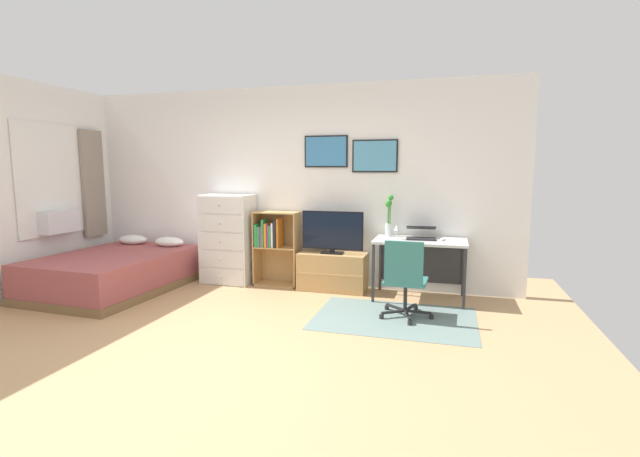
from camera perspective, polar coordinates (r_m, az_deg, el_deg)
name	(u,v)px	position (r m, az deg, el deg)	size (l,w,h in m)	color
ground_plane	(203,346)	(4.34, -14.69, -14.25)	(7.20, 7.20, 0.00)	tan
wall_back_with_posters	(292,186)	(6.24, -3.56, 5.40)	(6.12, 0.09, 2.70)	white
area_rug	(394,318)	(4.97, 9.44, -11.17)	(1.70, 1.20, 0.01)	slate
bed	(115,271)	(6.53, -24.57, -4.98)	(1.51, 2.04, 0.62)	brown
dresser	(228,239)	(6.40, -11.64, -1.32)	(0.70, 0.46, 1.24)	silver
bookshelf	(274,243)	(6.19, -5.87, -1.79)	(0.61, 0.30, 1.01)	tan
tv_stand	(333,272)	(5.95, 1.61, -5.49)	(0.89, 0.41, 0.49)	tan
television	(332,233)	(5.83, 1.58, -0.52)	(0.81, 0.16, 0.55)	black
desk	(420,249)	(5.67, 12.63, -2.60)	(1.10, 0.63, 0.74)	silver
office_chair	(405,277)	(4.85, 10.72, -6.11)	(0.56, 0.58, 0.86)	#232326
laptop	(421,233)	(5.67, 12.72, -0.62)	(0.38, 0.41, 0.16)	black
computer_mouse	(442,239)	(5.56, 15.28, -1.34)	(0.06, 0.10, 0.03)	silver
bamboo_vase	(389,216)	(5.78, 8.76, 1.62)	(0.10, 0.10, 0.53)	silver
wine_glass	(397,228)	(5.54, 9.75, 0.02)	(0.07, 0.07, 0.18)	silver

